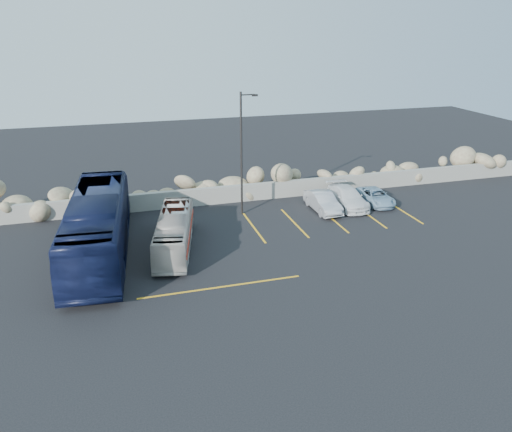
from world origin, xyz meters
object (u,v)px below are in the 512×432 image
object	(u,v)px
vintage_bus	(174,232)
car_d	(376,197)
lamppost	(242,151)
car_b	(323,202)
car_c	(347,197)
tour_coach	(98,226)

from	to	relation	value
vintage_bus	car_d	world-z (taller)	vintage_bus
lamppost	vintage_bus	xyz separation A→B (m)	(-5.09, -4.30, -3.27)
car_b	lamppost	bearing A→B (deg)	169.39
vintage_bus	car_c	distance (m)	12.97
car_b	car_d	bearing A→B (deg)	3.61
tour_coach	car_b	world-z (taller)	tour_coach
lamppost	tour_coach	bearing A→B (deg)	-156.98
lamppost	tour_coach	distance (m)	10.24
car_d	lamppost	bearing A→B (deg)	178.62
vintage_bus	car_b	distance (m)	10.97
car_b	car_c	world-z (taller)	car_c
vintage_bus	car_d	bearing A→B (deg)	26.17
vintage_bus	tour_coach	size ratio (longest dim) A/B	0.61
lamppost	car_c	world-z (taller)	lamppost
tour_coach	car_c	size ratio (longest dim) A/B	2.71
vintage_bus	lamppost	bearing A→B (deg)	52.39
car_b	car_d	world-z (taller)	car_b
tour_coach	car_c	bearing A→B (deg)	15.77
car_c	vintage_bus	bearing A→B (deg)	-161.23
car_d	car_c	bearing A→B (deg)	-179.00
car_c	car_b	bearing A→B (deg)	-167.69
vintage_bus	car_d	size ratio (longest dim) A/B	1.99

